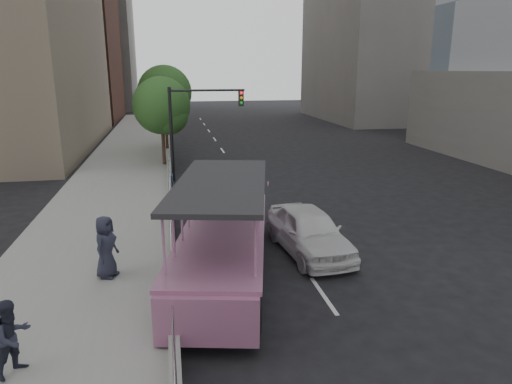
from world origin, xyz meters
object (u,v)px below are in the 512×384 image
Objects in this scene: car at (309,231)px; traffic_signal at (193,118)px; parking_sign at (173,193)px; street_tree_near at (163,108)px; pedestrian_far at (106,247)px; duck_boat at (226,233)px; pedestrian_mid at (13,337)px; street_tree_far at (166,95)px.

traffic_signal is (-3.21, 11.43, 2.71)m from car.
parking_sign is 0.43× the size of street_tree_near.
parking_sign reaches higher than pedestrian_far.
pedestrian_far is at bearing -104.26° from traffic_signal.
car is at bearing 13.26° from duck_boat.
pedestrian_mid is 26.73m from street_tree_far.
street_tree_near is at bearing 18.06° from pedestrian_far.
car is at bearing -17.09° from pedestrian_mid.
street_tree_far is (1.84, 22.18, 3.09)m from pedestrian_far.
traffic_signal is at bearing 100.09° from car.
street_tree_far is (-1.40, 9.43, 0.81)m from traffic_signal.
street_tree_near reaches higher than parking_sign.
street_tree_far is at bearing 30.72° from pedestrian_mid.
duck_boat is 6.22× the size of pedestrian_mid.
duck_boat is 1.86× the size of traffic_signal.
traffic_signal is at bearing 91.40° from duck_boat.
pedestrian_mid is 17.67m from traffic_signal.
car is at bearing -74.32° from traffic_signal.
duck_boat is at bearing -88.60° from traffic_signal.
parking_sign is at bearing -98.63° from traffic_signal.
traffic_signal reaches higher than car.
car is at bearing -72.08° from street_tree_near.
duck_boat is 3.96m from parking_sign.
parking_sign is at bearing -0.82° from pedestrian_far.
pedestrian_mid reaches higher than car.
traffic_signal reaches higher than pedestrian_far.
parking_sign is 18.15m from street_tree_far.
duck_boat is at bearing -66.21° from parking_sign.
pedestrian_far is at bearing -174.01° from car.
pedestrian_mid is at bearing -98.08° from street_tree_near.
car is (2.91, 0.69, -0.38)m from duck_boat.
pedestrian_far is 22.47m from street_tree_far.
street_tree_near is at bearing 29.33° from pedestrian_mid.
traffic_signal reaches higher than duck_boat.
duck_boat is 1.70× the size of street_tree_near.
pedestrian_far is at bearing -94.75° from street_tree_far.
pedestrian_far is 0.28× the size of street_tree_far.
parking_sign is 0.47× the size of traffic_signal.
street_tree_near is at bearing 114.98° from traffic_signal.
duck_boat is 3.59m from pedestrian_far.
parking_sign is 8.83m from traffic_signal.
pedestrian_far is 13.36m from traffic_signal.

